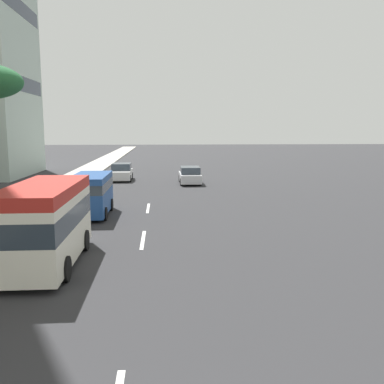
# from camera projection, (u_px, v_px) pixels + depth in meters

# --- Properties ---
(ground_plane) EXTENTS (198.00, 198.00, 0.00)m
(ground_plane) POSITION_uv_depth(u_px,v_px,m) (151.00, 189.00, 34.71)
(ground_plane) COLOR #2D2D30
(sidewalk_right) EXTENTS (162.00, 3.45, 0.15)m
(sidewalk_right) POSITION_uv_depth(u_px,v_px,m) (57.00, 189.00, 34.15)
(sidewalk_right) COLOR #B2ADA3
(sidewalk_right) RESTS_ON ground_plane
(lane_stripe_mid) EXTENTS (3.20, 0.16, 0.01)m
(lane_stripe_mid) POSITION_uv_depth(u_px,v_px,m) (143.00, 240.00, 18.77)
(lane_stripe_mid) COLOR silver
(lane_stripe_mid) RESTS_ON ground_plane
(lane_stripe_far) EXTENTS (3.20, 0.16, 0.01)m
(lane_stripe_far) POSITION_uv_depth(u_px,v_px,m) (148.00, 208.00, 26.24)
(lane_stripe_far) COLOR silver
(lane_stripe_far) RESTS_ON ground_plane
(car_lead) EXTENTS (4.02, 1.96, 1.62)m
(car_lead) POSITION_uv_depth(u_px,v_px,m) (122.00, 172.00, 40.39)
(car_lead) COLOR white
(car_lead) RESTS_ON ground_plane
(car_second) EXTENTS (4.43, 1.89, 1.54)m
(car_second) POSITION_uv_depth(u_px,v_px,m) (190.00, 175.00, 38.04)
(car_second) COLOR silver
(car_second) RESTS_ON ground_plane
(van_third) EXTENTS (4.67, 2.05, 2.34)m
(van_third) POSITION_uv_depth(u_px,v_px,m) (91.00, 192.00, 23.88)
(van_third) COLOR #1E478C
(van_third) RESTS_ON ground_plane
(minibus_fourth) EXTENTS (6.11, 2.32, 2.95)m
(minibus_fourth) POSITION_uv_depth(u_px,v_px,m) (45.00, 221.00, 15.10)
(minibus_fourth) COLOR silver
(minibus_fourth) RESTS_ON ground_plane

